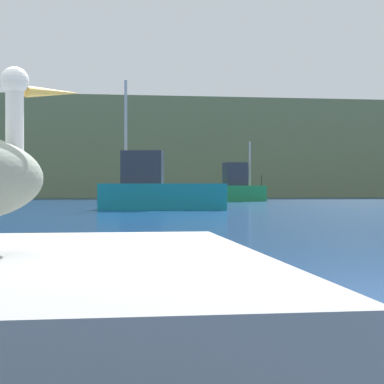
% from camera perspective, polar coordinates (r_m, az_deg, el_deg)
% --- Properties ---
extents(ground_plane, '(260.00, 260.00, 0.00)m').
position_cam_1_polar(ground_plane, '(4.22, -14.05, -11.90)').
color(ground_plane, navy).
extents(hillside_backdrop, '(140.00, 14.34, 9.26)m').
position_cam_1_polar(hillside_backdrop, '(66.42, -8.12, 3.57)').
color(hillside_backdrop, '#6B7A51').
rests_on(hillside_backdrop, ground).
extents(fishing_boat_green, '(4.85, 2.14, 4.03)m').
position_cam_1_polar(fishing_boat_green, '(44.11, 3.45, 0.32)').
color(fishing_boat_green, '#1E8C4C').
rests_on(fishing_boat_green, ground).
extents(fishing_boat_teal, '(5.44, 2.46, 5.36)m').
position_cam_1_polar(fishing_boat_teal, '(27.16, -2.93, 0.23)').
color(fishing_boat_teal, teal).
rests_on(fishing_boat_teal, ground).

